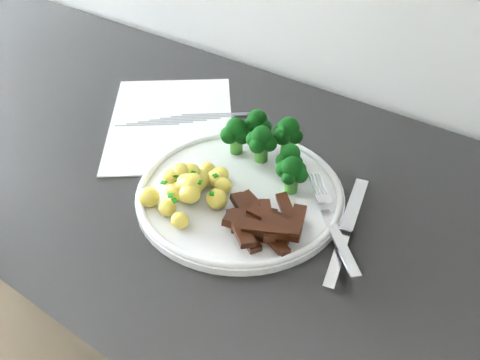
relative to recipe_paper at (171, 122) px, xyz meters
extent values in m
cube|color=silver|center=(0.00, 0.00, 0.00)|extent=(0.33, 0.34, 0.00)
cube|color=slate|center=(0.05, 0.07, 0.00)|extent=(0.10, 0.08, 0.00)
cube|color=slate|center=(0.04, 0.05, 0.00)|extent=(0.10, 0.08, 0.00)
cube|color=slate|center=(0.03, 0.03, 0.00)|extent=(0.10, 0.08, 0.00)
cube|color=slate|center=(0.01, 0.02, 0.00)|extent=(0.09, 0.08, 0.00)
cube|color=slate|center=(0.00, 0.00, 0.00)|extent=(0.09, 0.07, 0.00)
cube|color=slate|center=(-0.01, -0.01, 0.00)|extent=(0.09, 0.07, 0.00)
cube|color=slate|center=(-0.02, -0.03, 0.00)|extent=(0.08, 0.07, 0.00)
cylinder|color=white|center=(0.20, -0.09, 0.00)|extent=(0.28, 0.28, 0.01)
torus|color=white|center=(0.20, -0.09, 0.01)|extent=(0.28, 0.28, 0.01)
cylinder|color=#2E6A1E|center=(0.19, -0.02, 0.03)|extent=(0.02, 0.02, 0.02)
sphere|color=black|center=(0.20, -0.02, 0.05)|extent=(0.02, 0.02, 0.02)
sphere|color=black|center=(0.19, -0.01, 0.05)|extent=(0.02, 0.02, 0.02)
sphere|color=black|center=(0.18, -0.02, 0.05)|extent=(0.02, 0.02, 0.02)
sphere|color=black|center=(0.19, -0.03, 0.05)|extent=(0.02, 0.02, 0.02)
sphere|color=black|center=(0.19, -0.02, 0.06)|extent=(0.03, 0.03, 0.03)
cylinder|color=#2E6A1E|center=(0.24, -0.02, 0.02)|extent=(0.02, 0.02, 0.02)
sphere|color=black|center=(0.25, -0.02, 0.04)|extent=(0.02, 0.02, 0.02)
sphere|color=black|center=(0.23, -0.01, 0.04)|extent=(0.02, 0.02, 0.02)
sphere|color=black|center=(0.23, -0.03, 0.04)|extent=(0.02, 0.02, 0.02)
sphere|color=black|center=(0.24, -0.02, 0.05)|extent=(0.03, 0.03, 0.03)
cylinder|color=#2E6A1E|center=(0.14, -0.02, 0.02)|extent=(0.02, 0.02, 0.03)
sphere|color=black|center=(0.15, -0.02, 0.04)|extent=(0.02, 0.02, 0.02)
sphere|color=black|center=(0.14, -0.01, 0.04)|extent=(0.02, 0.02, 0.02)
sphere|color=black|center=(0.14, -0.03, 0.04)|extent=(0.03, 0.03, 0.03)
sphere|color=black|center=(0.14, -0.02, 0.05)|extent=(0.03, 0.03, 0.03)
cylinder|color=#2E6A1E|center=(0.21, 0.01, 0.03)|extent=(0.02, 0.02, 0.03)
sphere|color=black|center=(0.22, 0.01, 0.05)|extent=(0.02, 0.02, 0.02)
sphere|color=black|center=(0.21, 0.03, 0.05)|extent=(0.02, 0.02, 0.02)
sphere|color=black|center=(0.20, 0.01, 0.05)|extent=(0.02, 0.02, 0.02)
sphere|color=black|center=(0.21, 0.00, 0.05)|extent=(0.03, 0.03, 0.03)
sphere|color=black|center=(0.21, 0.01, 0.06)|extent=(0.03, 0.03, 0.03)
cylinder|color=#2E6A1E|center=(0.16, 0.01, 0.03)|extent=(0.02, 0.02, 0.02)
sphere|color=black|center=(0.17, 0.01, 0.05)|extent=(0.02, 0.02, 0.02)
sphere|color=black|center=(0.15, 0.02, 0.05)|extent=(0.02, 0.02, 0.02)
sphere|color=black|center=(0.15, 0.00, 0.05)|extent=(0.02, 0.02, 0.02)
sphere|color=black|center=(0.16, 0.01, 0.06)|extent=(0.03, 0.03, 0.03)
cylinder|color=#2E6A1E|center=(0.25, -0.05, 0.02)|extent=(0.02, 0.02, 0.02)
sphere|color=black|center=(0.27, -0.04, 0.04)|extent=(0.02, 0.02, 0.02)
sphere|color=black|center=(0.26, -0.04, 0.04)|extent=(0.02, 0.02, 0.02)
sphere|color=black|center=(0.24, -0.05, 0.04)|extent=(0.02, 0.02, 0.02)
sphere|color=black|center=(0.26, -0.06, 0.04)|extent=(0.02, 0.02, 0.02)
sphere|color=black|center=(0.25, -0.05, 0.05)|extent=(0.03, 0.03, 0.03)
ellipsoid|color=#F1D357|center=(0.18, -0.18, 0.02)|extent=(0.02, 0.02, 0.02)
ellipsoid|color=#F1D357|center=(0.14, -0.14, 0.02)|extent=(0.03, 0.03, 0.03)
ellipsoid|color=#F1D357|center=(0.12, -0.18, 0.02)|extent=(0.03, 0.03, 0.03)
ellipsoid|color=#F1D357|center=(0.13, -0.13, 0.02)|extent=(0.03, 0.03, 0.02)
ellipsoid|color=#F1D357|center=(0.15, -0.13, 0.02)|extent=(0.03, 0.03, 0.03)
ellipsoid|color=#F1D357|center=(0.12, -0.18, 0.02)|extent=(0.02, 0.02, 0.02)
ellipsoid|color=#F1D357|center=(0.14, -0.13, 0.02)|extent=(0.02, 0.02, 0.02)
ellipsoid|color=#F1D357|center=(0.18, -0.10, 0.02)|extent=(0.02, 0.02, 0.02)
ellipsoid|color=#F1D357|center=(0.15, -0.14, 0.02)|extent=(0.03, 0.02, 0.02)
ellipsoid|color=#F1D357|center=(0.13, -0.14, 0.03)|extent=(0.02, 0.02, 0.02)
ellipsoid|color=#F1D357|center=(0.15, -0.11, 0.02)|extent=(0.03, 0.03, 0.03)
ellipsoid|color=#F1D357|center=(0.16, -0.08, 0.02)|extent=(0.02, 0.02, 0.02)
ellipsoid|color=#F1D357|center=(0.16, -0.14, 0.04)|extent=(0.03, 0.03, 0.03)
ellipsoid|color=#F1D357|center=(0.14, -0.08, 0.02)|extent=(0.02, 0.02, 0.02)
ellipsoid|color=#F1D357|center=(0.15, -0.14, 0.04)|extent=(0.03, 0.03, 0.02)
ellipsoid|color=#F1D357|center=(0.17, -0.09, 0.02)|extent=(0.03, 0.03, 0.02)
ellipsoid|color=#F1D357|center=(0.14, -0.12, 0.04)|extent=(0.03, 0.03, 0.02)
ellipsoid|color=#F1D357|center=(0.19, -0.13, 0.02)|extent=(0.03, 0.03, 0.03)
ellipsoid|color=#F1D357|center=(0.15, -0.18, 0.02)|extent=(0.02, 0.02, 0.02)
ellipsoid|color=#F1D357|center=(0.16, -0.14, 0.04)|extent=(0.03, 0.03, 0.03)
ellipsoid|color=#F1D357|center=(0.15, -0.14, 0.04)|extent=(0.03, 0.02, 0.02)
ellipsoid|color=#F1D357|center=(0.17, -0.15, 0.04)|extent=(0.03, 0.03, 0.02)
ellipsoid|color=#F1D357|center=(0.12, -0.11, 0.02)|extent=(0.03, 0.03, 0.03)
ellipsoid|color=#F1D357|center=(0.13, -0.13, 0.04)|extent=(0.03, 0.03, 0.03)
cube|color=#0A6006|center=(0.15, -0.14, 0.05)|extent=(0.01, 0.01, 0.00)
cube|color=#0A6006|center=(0.15, -0.15, 0.04)|extent=(0.01, 0.01, 0.00)
cube|color=#0A6006|center=(0.15, -0.13, 0.04)|extent=(0.01, 0.01, 0.00)
cube|color=#0A6006|center=(0.14, -0.14, 0.04)|extent=(0.01, 0.01, 0.00)
cube|color=#0A6006|center=(0.16, -0.14, 0.05)|extent=(0.01, 0.01, 0.00)
cube|color=#0A6006|center=(0.17, -0.11, 0.04)|extent=(0.01, 0.01, 0.00)
cube|color=#0A6006|center=(0.16, -0.14, 0.05)|extent=(0.01, 0.01, 0.00)
cube|color=#0A6006|center=(0.15, -0.12, 0.04)|extent=(0.01, 0.01, 0.00)
cube|color=#0A6006|center=(0.16, -0.18, 0.05)|extent=(0.01, 0.01, 0.00)
cube|color=#0A6006|center=(0.19, -0.14, 0.04)|extent=(0.01, 0.01, 0.00)
cube|color=#0A6006|center=(0.17, -0.14, 0.05)|extent=(0.01, 0.01, 0.00)
cube|color=#0A6006|center=(0.13, -0.16, 0.04)|extent=(0.01, 0.01, 0.00)
cube|color=#0A6006|center=(0.15, -0.14, 0.04)|extent=(0.01, 0.01, 0.00)
cube|color=#0A6006|center=(0.17, -0.18, 0.05)|extent=(0.01, 0.01, 0.00)
cube|color=black|center=(0.24, -0.11, 0.01)|extent=(0.06, 0.04, 0.01)
cube|color=black|center=(0.27, -0.09, 0.01)|extent=(0.05, 0.05, 0.02)
cube|color=black|center=(0.28, -0.14, 0.01)|extent=(0.06, 0.04, 0.01)
cube|color=black|center=(0.26, -0.11, 0.02)|extent=(0.08, 0.03, 0.02)
cube|color=black|center=(0.27, -0.14, 0.01)|extent=(0.07, 0.03, 0.01)
cube|color=black|center=(0.25, -0.15, 0.01)|extent=(0.07, 0.05, 0.01)
cube|color=black|center=(0.26, -0.13, 0.01)|extent=(0.06, 0.04, 0.01)
cube|color=black|center=(0.27, -0.13, 0.02)|extent=(0.04, 0.06, 0.02)
cube|color=black|center=(0.27, -0.13, 0.02)|extent=(0.06, 0.07, 0.02)
cube|color=black|center=(0.27, -0.12, 0.02)|extent=(0.06, 0.02, 0.01)
cube|color=black|center=(0.24, -0.13, 0.02)|extent=(0.07, 0.05, 0.01)
cube|color=black|center=(0.25, -0.16, 0.03)|extent=(0.06, 0.06, 0.01)
cube|color=black|center=(0.26, -0.14, 0.02)|extent=(0.07, 0.04, 0.02)
cube|color=black|center=(0.30, -0.11, 0.03)|extent=(0.04, 0.06, 0.01)
cube|color=black|center=(0.28, -0.14, 0.03)|extent=(0.07, 0.05, 0.01)
cube|color=silver|center=(0.36, -0.10, 0.02)|extent=(0.10, 0.10, 0.02)
cube|color=silver|center=(0.30, -0.04, 0.02)|extent=(0.03, 0.03, 0.01)
cylinder|color=silver|center=(0.29, -0.02, 0.02)|extent=(0.03, 0.03, 0.00)
cylinder|color=silver|center=(0.28, -0.02, 0.02)|extent=(0.03, 0.03, 0.00)
cylinder|color=silver|center=(0.28, -0.03, 0.02)|extent=(0.03, 0.03, 0.00)
cylinder|color=silver|center=(0.28, -0.03, 0.02)|extent=(0.03, 0.03, 0.00)
cube|color=silver|center=(0.34, -0.02, 0.01)|extent=(0.04, 0.11, 0.01)
cube|color=silver|center=(0.36, -0.12, 0.00)|extent=(0.04, 0.10, 0.02)
camera|label=1|loc=(0.52, -0.53, 0.47)|focal=39.64mm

